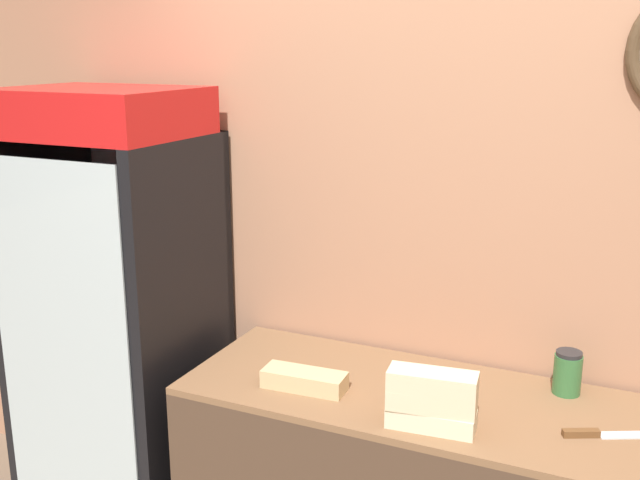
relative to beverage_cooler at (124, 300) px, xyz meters
name	(u,v)px	position (x,y,z in m)	size (l,w,h in m)	color
wall_back	(460,239)	(1.31, 0.32, 0.32)	(5.20, 0.10, 2.70)	#AD7A5B
beverage_cooler	(124,300)	(0.00, 0.00, 0.00)	(0.72, 0.64, 1.90)	black
sandwich_stack_bottom	(431,419)	(1.39, -0.26, -0.11)	(0.28, 0.13, 0.06)	beige
sandwich_stack_middle	(432,400)	(1.39, -0.26, -0.05)	(0.28, 0.13, 0.06)	beige
sandwich_stack_top	(433,381)	(1.39, -0.26, 0.02)	(0.28, 0.13, 0.06)	beige
sandwich_flat_left	(304,380)	(0.91, -0.17, -0.11)	(0.30, 0.13, 0.06)	tan
chefs_knife	(604,434)	(1.89, -0.08, -0.13)	(0.34, 0.19, 0.02)	silver
condiment_jar	(567,373)	(1.74, 0.17, -0.07)	(0.10, 0.10, 0.15)	#336B38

